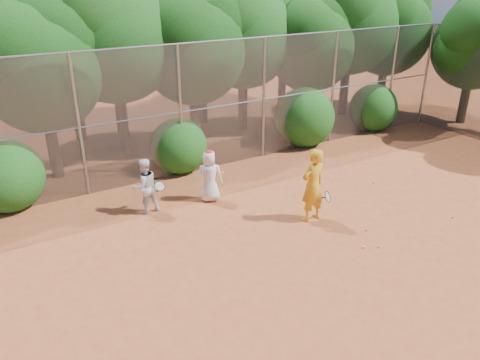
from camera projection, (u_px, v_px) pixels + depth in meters
ground at (334, 253)px, 10.67m from camera, size 80.00×80.00×0.00m
fence_back at (207, 106)px, 14.48m from camera, size 20.05×0.09×4.03m
tree_2 at (40, 60)px, 13.27m from camera, size 3.99×3.47×5.47m
tree_3 at (113, 22)px, 14.90m from camera, size 4.89×4.26×6.70m
tree_4 at (193, 40)px, 15.85m from camera, size 4.19×3.64×5.73m
tree_5 at (244, 25)px, 17.53m from camera, size 4.51×3.92×6.17m
tree_6 at (312, 39)px, 18.14m from camera, size 3.86×3.36×5.29m
tree_7 at (351, 13)px, 19.46m from camera, size 4.77×4.14×6.53m
tree_8 at (389, 23)px, 20.34m from camera, size 4.25×3.70×5.82m
tree_10 at (65, 11)px, 16.07m from camera, size 5.15×4.48×7.06m
tree_11 at (201, 19)px, 18.27m from camera, size 4.64×4.03×6.35m
tree_12 at (286, 5)px, 20.70m from camera, size 5.02×4.37×6.88m
tree_13 at (477, 38)px, 18.54m from camera, size 3.86×3.36×5.29m
bush_0 at (5, 173)px, 12.40m from camera, size 2.00×2.00×2.00m
bush_1 at (179, 144)px, 14.77m from camera, size 1.80×1.80×1.80m
bush_2 at (304, 115)px, 17.03m from camera, size 2.20×2.20×2.20m
bush_3 at (374, 106)px, 18.72m from camera, size 1.90×1.90×1.90m
player_yellow at (313, 185)px, 11.73m from camera, size 0.89×0.61×1.94m
player_teen at (210, 176)px, 12.85m from camera, size 0.85×0.74×1.49m
player_white at (145, 186)px, 12.21m from camera, size 0.85×0.75×1.50m
ball_0 at (367, 230)px, 11.57m from camera, size 0.07×0.07×0.07m
ball_1 at (374, 182)px, 14.17m from camera, size 0.07×0.07×0.07m
ball_2 at (379, 246)px, 10.87m from camera, size 0.07×0.07×0.07m
ball_3 at (453, 217)px, 12.17m from camera, size 0.07×0.07×0.07m
ball_4 at (364, 247)px, 10.84m from camera, size 0.07×0.07×0.07m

